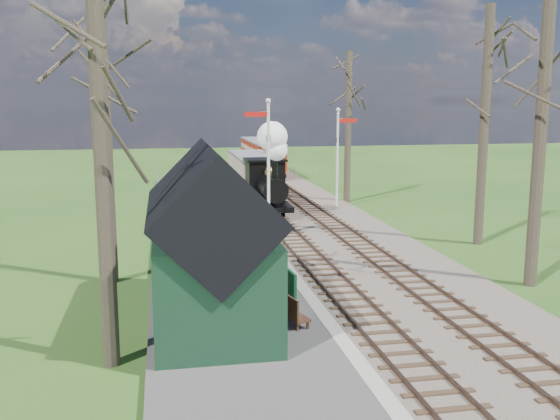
{
  "coord_description": "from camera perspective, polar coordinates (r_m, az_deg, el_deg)",
  "views": [
    {
      "loc": [
        -5.47,
        -12.27,
        6.11
      ],
      "look_at": [
        -0.73,
        12.94,
        1.6
      ],
      "focal_mm": 40.0,
      "sensor_mm": 36.0,
      "label": 1
    }
  ],
  "objects": [
    {
      "name": "bench",
      "position": [
        16.96,
        0.75,
        -9.03
      ],
      "size": [
        0.8,
        1.51,
        0.83
      ],
      "color": "#4A2C1A",
      "rests_on": "platform"
    },
    {
      "name": "distant_hills",
      "position": [
        80.13,
        -5.33,
        -6.25
      ],
      "size": [
        114.4,
        48.0,
        22.02
      ],
      "color": "#385B23",
      "rests_on": "ground"
    },
    {
      "name": "semaphore_near",
      "position": [
        28.77,
        -1.2,
        5.0
      ],
      "size": [
        1.22,
        0.24,
        6.22
      ],
      "color": "silver",
      "rests_on": "ground"
    },
    {
      "name": "bare_trees",
      "position": [
        23.4,
        6.33,
        7.7
      ],
      "size": [
        15.51,
        22.39,
        12.0
      ],
      "color": "#382D23",
      "rests_on": "ground"
    },
    {
      "name": "red_carriage_b",
      "position": [
        54.55,
        -2.1,
        5.2
      ],
      "size": [
        2.2,
        5.45,
        2.31
      ],
      "color": "black",
      "rests_on": "ground"
    },
    {
      "name": "semaphore_far",
      "position": [
        35.77,
        5.4,
        5.5
      ],
      "size": [
        1.22,
        0.24,
        5.72
      ],
      "color": "silver",
      "rests_on": "ground"
    },
    {
      "name": "red_carriage_a",
      "position": [
        49.14,
        -1.15,
        4.68
      ],
      "size": [
        2.2,
        5.45,
        2.31
      ],
      "color": "black",
      "rests_on": "ground"
    },
    {
      "name": "track_near",
      "position": [
        35.22,
        -1.55,
        0.14
      ],
      "size": [
        1.6,
        60.0,
        0.15
      ],
      "color": "brown",
      "rests_on": "ground"
    },
    {
      "name": "coach",
      "position": [
        38.96,
        -2.5,
        3.37
      ],
      "size": [
        2.29,
        7.85,
        2.41
      ],
      "color": "black",
      "rests_on": "ground"
    },
    {
      "name": "sign_board",
      "position": [
        17.83,
        1.08,
        -7.45
      ],
      "size": [
        0.16,
        0.79,
        1.15
      ],
      "color": "#0E4324",
      "rests_on": "platform"
    },
    {
      "name": "ballast_bed",
      "position": [
        35.46,
        0.53,
        0.13
      ],
      "size": [
        8.0,
        60.0,
        0.1
      ],
      "primitive_type": "cube",
      "color": "brown",
      "rests_on": "ground"
    },
    {
      "name": "fence_line",
      "position": [
        48.93,
        -3.8,
        3.42
      ],
      "size": [
        12.6,
        0.08,
        1.0
      ],
      "color": "slate",
      "rests_on": "ground"
    },
    {
      "name": "ground",
      "position": [
        14.76,
        12.59,
        -14.73
      ],
      "size": [
        140.0,
        140.0,
        0.0
      ],
      "primitive_type": "plane",
      "color": "#255219",
      "rests_on": "ground"
    },
    {
      "name": "platform",
      "position": [
        27.02,
        -6.2,
        -2.94
      ],
      "size": [
        5.0,
        44.0,
        0.2
      ],
      "primitive_type": "cube",
      "color": "#474442",
      "rests_on": "ground"
    },
    {
      "name": "station_shed",
      "position": [
        16.76,
        -6.35,
        -3.34
      ],
      "size": [
        3.25,
        6.3,
        4.78
      ],
      "color": "black",
      "rests_on": "platform"
    },
    {
      "name": "coping_strip",
      "position": [
        27.29,
        -1.37,
        -2.75
      ],
      "size": [
        0.4,
        44.0,
        0.21
      ],
      "primitive_type": "cube",
      "color": "#B2AD9E",
      "rests_on": "ground"
    },
    {
      "name": "person",
      "position": [
        19.89,
        -0.03,
        -5.41
      ],
      "size": [
        0.33,
        0.48,
        1.27
      ],
      "primitive_type": "imported",
      "rotation": [
        0.0,
        0.0,
        1.51
      ],
      "color": "#1B2231",
      "rests_on": "platform"
    },
    {
      "name": "track_far",
      "position": [
        35.72,
        2.57,
        0.27
      ],
      "size": [
        1.6,
        60.0,
        0.15
      ],
      "color": "brown",
      "rests_on": "ground"
    },
    {
      "name": "locomotive",
      "position": [
        32.93,
        -1.03,
        3.23
      ],
      "size": [
        1.96,
        4.58,
        4.91
      ],
      "color": "black",
      "rests_on": "ground"
    }
  ]
}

